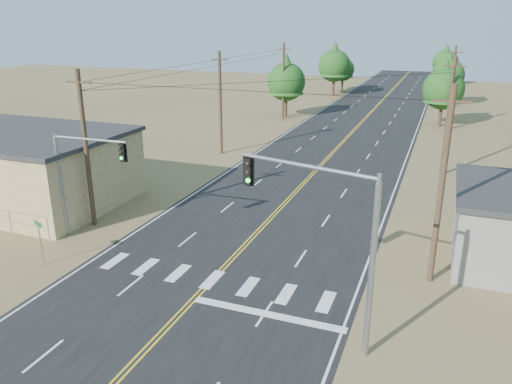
% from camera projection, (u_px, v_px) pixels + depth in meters
% --- Properties ---
extents(ground, '(220.00, 220.00, 0.00)m').
position_uv_depth(ground, '(120.00, 378.00, 18.68)').
color(ground, olive).
rests_on(ground, ground).
extents(road, '(15.00, 200.00, 0.02)m').
position_uv_depth(road, '(318.00, 169.00, 45.18)').
color(road, black).
rests_on(road, ground).
extents(utility_pole_left_near, '(1.80, 0.30, 10.00)m').
position_uv_depth(utility_pole_left_near, '(86.00, 149.00, 31.17)').
color(utility_pole_left_near, '#4C3826').
rests_on(utility_pole_left_near, ground).
extents(utility_pole_left_mid, '(1.80, 0.30, 10.00)m').
position_uv_depth(utility_pole_left_mid, '(220.00, 102.00, 48.84)').
color(utility_pole_left_mid, '#4C3826').
rests_on(utility_pole_left_mid, ground).
extents(utility_pole_left_far, '(1.80, 0.30, 10.00)m').
position_uv_depth(utility_pole_left_far, '(283.00, 81.00, 66.51)').
color(utility_pole_left_far, '#4C3826').
rests_on(utility_pole_left_far, ground).
extents(utility_pole_right_near, '(1.80, 0.30, 10.00)m').
position_uv_depth(utility_pole_right_near, '(442.00, 186.00, 24.07)').
color(utility_pole_right_near, '#4C3826').
rests_on(utility_pole_right_near, ground).
extents(utility_pole_right_mid, '(1.80, 0.30, 10.00)m').
position_uv_depth(utility_pole_right_mid, '(448.00, 116.00, 41.74)').
color(utility_pole_right_mid, '#4C3826').
rests_on(utility_pole_right_mid, ground).
extents(utility_pole_right_far, '(1.80, 0.30, 10.00)m').
position_uv_depth(utility_pole_right_far, '(451.00, 88.00, 59.41)').
color(utility_pole_right_far, '#4C3826').
rests_on(utility_pole_right_far, ground).
extents(signal_mast_left, '(4.95, 0.39, 6.46)m').
position_uv_depth(signal_mast_left, '(78.00, 170.00, 29.39)').
color(signal_mast_left, gray).
rests_on(signal_mast_left, ground).
extents(signal_mast_right, '(6.01, 1.77, 7.57)m').
position_uv_depth(signal_mast_right, '(332.00, 227.00, 19.32)').
color(signal_mast_right, gray).
rests_on(signal_mast_right, ground).
extents(street_sign, '(0.73, 0.29, 2.57)m').
position_uv_depth(street_sign, '(40.00, 236.00, 26.79)').
color(street_sign, gray).
rests_on(street_sign, ground).
extents(tree_left_near, '(5.21, 5.21, 8.68)m').
position_uv_depth(tree_left_near, '(286.00, 78.00, 68.22)').
color(tree_left_near, '#3F2D1E').
rests_on(tree_left_near, ground).
extents(tree_left_mid, '(5.63, 5.63, 9.38)m').
position_uv_depth(tree_left_mid, '(335.00, 62.00, 88.19)').
color(tree_left_mid, '#3F2D1E').
rests_on(tree_left_mid, ground).
extents(tree_left_far, '(4.34, 4.34, 7.23)m').
position_uv_depth(tree_left_far, '(343.00, 67.00, 94.51)').
color(tree_left_far, '#3F2D1E').
rests_on(tree_left_far, ground).
extents(tree_right_near, '(5.05, 5.05, 8.42)m').
position_uv_depth(tree_right_near, '(444.00, 85.00, 61.89)').
color(tree_right_near, '#3F2D1E').
rests_on(tree_right_near, ground).
extents(tree_right_mid, '(5.04, 5.04, 8.40)m').
position_uv_depth(tree_right_mid, '(448.00, 72.00, 77.51)').
color(tree_right_mid, '#3F2D1E').
rests_on(tree_right_mid, ground).
extents(tree_right_far, '(5.04, 5.04, 8.40)m').
position_uv_depth(tree_right_far, '(446.00, 60.00, 101.95)').
color(tree_right_far, '#3F2D1E').
rests_on(tree_right_far, ground).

